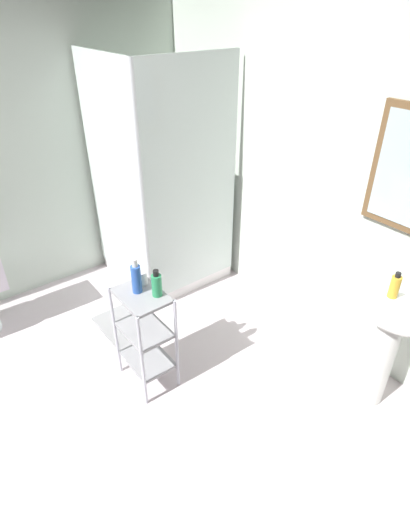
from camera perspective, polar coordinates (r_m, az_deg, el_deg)
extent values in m
cube|color=silver|center=(2.89, -13.03, -22.53)|extent=(4.20, 4.20, 0.02)
cube|color=silver|center=(3.07, 16.57, 10.56)|extent=(4.20, 0.10, 2.50)
cube|color=white|center=(4.14, -5.31, -1.24)|extent=(0.90, 0.90, 0.10)
cube|color=silver|center=(3.49, -12.40, 10.13)|extent=(0.90, 0.02, 1.90)
cube|color=silver|center=(3.34, -1.86, 9.86)|extent=(0.02, 0.90, 1.90)
cylinder|color=silver|center=(3.12, -8.61, 7.86)|extent=(0.04, 0.04, 1.90)
cylinder|color=silver|center=(4.11, -5.34, -0.64)|extent=(0.08, 0.08, 0.00)
cylinder|color=white|center=(2.94, 22.98, -13.15)|extent=(0.15, 0.15, 0.68)
ellipsoid|color=white|center=(2.69, 24.77, -6.95)|extent=(0.46, 0.37, 0.13)
cylinder|color=silver|center=(2.93, -12.23, -10.19)|extent=(0.02, 0.02, 0.74)
cylinder|color=silver|center=(2.69, -8.61, -14.38)|extent=(0.02, 0.02, 0.74)
cylinder|color=silver|center=(3.02, -7.82, -8.29)|extent=(0.02, 0.02, 0.74)
cylinder|color=silver|center=(2.78, -3.90, -12.13)|extent=(0.02, 0.02, 0.74)
cube|color=#99999E|center=(2.98, -7.91, -13.83)|extent=(0.36, 0.26, 0.02)
cube|color=#99999E|center=(2.80, -8.31, -9.96)|extent=(0.36, 0.26, 0.02)
cube|color=#99999E|center=(2.62, -8.78, -5.39)|extent=(0.36, 0.26, 0.02)
cylinder|color=gold|center=(2.65, 24.63, -3.88)|extent=(0.06, 0.06, 0.14)
cylinder|color=black|center=(2.60, 25.03, -2.37)|extent=(0.03, 0.03, 0.03)
cylinder|color=blue|center=(2.59, -9.42, -3.17)|extent=(0.06, 0.06, 0.19)
cylinder|color=white|center=(2.52, -9.66, -0.94)|extent=(0.03, 0.03, 0.05)
cylinder|color=#2C9559|center=(2.55, -6.65, -4.05)|extent=(0.06, 0.06, 0.15)
cylinder|color=black|center=(2.50, -6.78, -2.35)|extent=(0.04, 0.04, 0.04)
cylinder|color=silver|center=(2.68, -8.71, -3.00)|extent=(0.07, 0.07, 0.09)
cube|color=gray|center=(3.50, -10.30, -9.66)|extent=(0.60, 0.40, 0.02)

